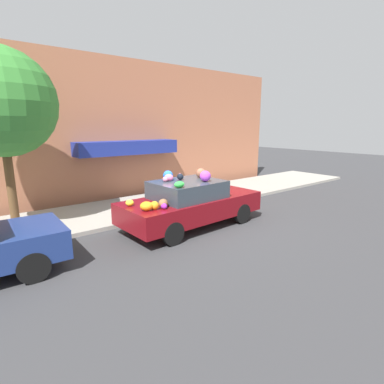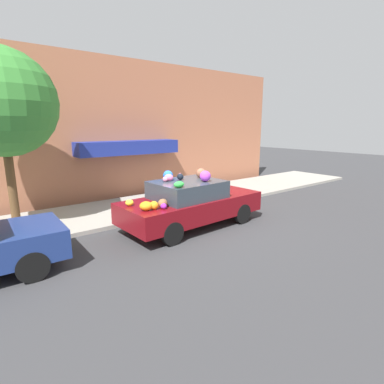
% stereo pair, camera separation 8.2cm
% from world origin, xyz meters
% --- Properties ---
extents(ground_plane, '(60.00, 60.00, 0.00)m').
position_xyz_m(ground_plane, '(0.00, 0.00, 0.00)').
color(ground_plane, '#38383A').
extents(sidewalk_curb, '(24.00, 3.20, 0.12)m').
position_xyz_m(sidewalk_curb, '(0.00, 2.70, 0.06)').
color(sidewalk_curb, '#9E998E').
rests_on(sidewalk_curb, ground).
extents(building_facade, '(18.00, 1.20, 5.79)m').
position_xyz_m(building_facade, '(0.01, 4.91, 2.85)').
color(building_facade, '#B26B4C').
rests_on(building_facade, ground).
extents(street_tree, '(2.97, 2.97, 5.04)m').
position_xyz_m(street_tree, '(-4.39, 2.75, 3.66)').
color(street_tree, brown).
rests_on(street_tree, sidewalk_curb).
extents(fire_hydrant, '(0.20, 0.20, 0.70)m').
position_xyz_m(fire_hydrant, '(-0.54, 1.47, 0.47)').
color(fire_hydrant, gold).
rests_on(fire_hydrant, sidewalk_curb).
extents(art_car, '(4.56, 2.04, 1.77)m').
position_xyz_m(art_car, '(-0.04, -0.11, 0.77)').
color(art_car, maroon).
rests_on(art_car, ground).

